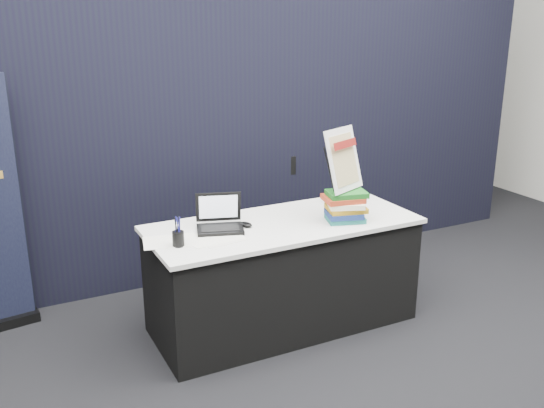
{
  "coord_description": "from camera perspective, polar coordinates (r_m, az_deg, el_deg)",
  "views": [
    {
      "loc": [
        -1.77,
        -2.79,
        2.08
      ],
      "look_at": [
        -0.08,
        0.55,
        0.89
      ],
      "focal_mm": 40.0,
      "sensor_mm": 36.0,
      "label": 1
    }
  ],
  "objects": [
    {
      "name": "pen_cup",
      "position": [
        3.64,
        -8.82,
        -3.26
      ],
      "size": [
        0.09,
        0.09,
        0.09
      ],
      "primitive_type": "cylinder",
      "rotation": [
        0.0,
        0.0,
        -0.32
      ],
      "color": "black",
      "rests_on": "display_table"
    },
    {
      "name": "brochure_mid",
      "position": [
        3.73,
        -4.73,
        -3.31
      ],
      "size": [
        0.3,
        0.23,
        0.0
      ],
      "primitive_type": "cube",
      "rotation": [
        0.0,
        0.0,
        0.14
      ],
      "color": "silver",
      "rests_on": "display_table"
    },
    {
      "name": "book_stack_short",
      "position": [
        4.48,
        6.48,
        0.75
      ],
      "size": [
        0.22,
        0.2,
        0.08
      ],
      "rotation": [
        0.0,
        0.0,
        0.4
      ],
      "color": "#1A621E",
      "rests_on": "display_table"
    },
    {
      "name": "floor",
      "position": [
        3.91,
        4.91,
        -14.59
      ],
      "size": [
        8.0,
        8.0,
        0.0
      ],
      "primitive_type": "plane",
      "color": "black",
      "rests_on": "ground"
    },
    {
      "name": "info_sign",
      "position": [
        3.99,
        6.77,
        4.12
      ],
      "size": [
        0.33,
        0.23,
        0.42
      ],
      "rotation": [
        0.0,
        0.0,
        0.4
      ],
      "color": "black",
      "rests_on": "book_stack_tall"
    },
    {
      "name": "laptop",
      "position": [
        3.88,
        -5.14,
        -1.62
      ],
      "size": [
        0.34,
        0.32,
        0.22
      ],
      "rotation": [
        0.0,
        0.0,
        -0.31
      ],
      "color": "black",
      "rests_on": "display_table"
    },
    {
      "name": "brochure_right",
      "position": [
        3.76,
        -5.54,
        -3.17
      ],
      "size": [
        0.35,
        0.26,
        0.0
      ],
      "primitive_type": "cube",
      "rotation": [
        0.0,
        0.0,
        0.08
      ],
      "color": "white",
      "rests_on": "display_table"
    },
    {
      "name": "mouse",
      "position": [
        3.93,
        -2.5,
        -1.94
      ],
      "size": [
        0.1,
        0.12,
        0.03
      ],
      "primitive_type": "ellipsoid",
      "rotation": [
        0.0,
        0.0,
        0.44
      ],
      "color": "black",
      "rests_on": "display_table"
    },
    {
      "name": "stacking_chair",
      "position": [
        5.04,
        0.92,
        -0.5
      ],
      "size": [
        0.48,
        0.49,
        0.92
      ],
      "rotation": [
        0.0,
        0.0,
        -0.17
      ],
      "color": "black",
      "rests_on": "floor"
    },
    {
      "name": "drape_partition",
      "position": [
        4.82,
        -4.78,
        7.05
      ],
      "size": [
        6.0,
        0.08,
        2.4
      ],
      "primitive_type": "cube",
      "color": "black",
      "rests_on": "floor"
    },
    {
      "name": "display_table",
      "position": [
        4.15,
        1.05,
        -6.61
      ],
      "size": [
        1.8,
        0.75,
        0.75
      ],
      "color": "black",
      "rests_on": "floor"
    },
    {
      "name": "book_stack_tall",
      "position": [
        4.05,
        6.85,
        -0.18
      ],
      "size": [
        0.29,
        0.26,
        0.2
      ],
      "rotation": [
        0.0,
        0.0,
        -0.3
      ],
      "color": "#1A665F",
      "rests_on": "display_table"
    },
    {
      "name": "brochure_left",
      "position": [
        3.73,
        -9.56,
        -3.48
      ],
      "size": [
        0.36,
        0.29,
        0.0
      ],
      "primitive_type": "cube",
      "rotation": [
        0.0,
        0.0,
        -0.22
      ],
      "color": "white",
      "rests_on": "display_table"
    },
    {
      "name": "wall_back",
      "position": [
        7.03,
        -12.58,
        14.54
      ],
      "size": [
        8.0,
        0.02,
        3.5
      ],
      "primitive_type": "cube",
      "color": "beige",
      "rests_on": "floor"
    }
  ]
}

